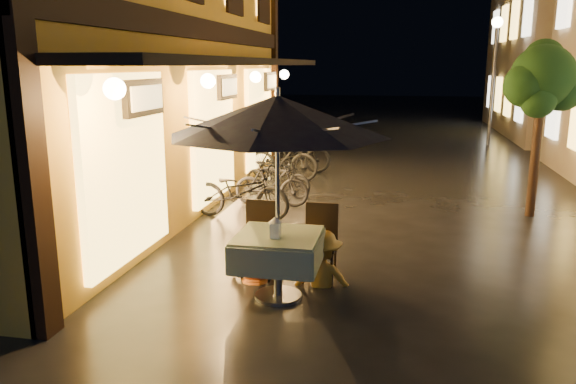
% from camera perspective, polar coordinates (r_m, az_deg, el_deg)
% --- Properties ---
extents(ground, '(90.00, 90.00, 0.00)m').
position_cam_1_polar(ground, '(6.65, 10.54, -11.37)').
color(ground, black).
rests_on(ground, ground).
extents(west_building, '(5.90, 11.40, 7.40)m').
position_cam_1_polar(west_building, '(11.63, -19.14, 17.13)').
color(west_building, gold).
rests_on(west_building, ground).
extents(street_tree, '(1.43, 1.20, 3.15)m').
position_cam_1_polar(street_tree, '(10.87, 24.52, 10.21)').
color(street_tree, black).
rests_on(street_tree, ground).
extents(streetlamp_far, '(0.36, 0.36, 4.23)m').
position_cam_1_polar(streetlamp_far, '(20.30, 20.25, 12.67)').
color(streetlamp_far, '#59595E').
rests_on(streetlamp_far, ground).
extents(cafe_table, '(0.99, 0.99, 0.78)m').
position_cam_1_polar(cafe_table, '(6.58, -1.02, -5.93)').
color(cafe_table, '#59595E').
rests_on(cafe_table, ground).
extents(patio_umbrella, '(2.51, 2.51, 2.46)m').
position_cam_1_polar(patio_umbrella, '(6.25, -1.08, 7.74)').
color(patio_umbrella, '#59595E').
rests_on(patio_umbrella, ground).
extents(cafe_chair_left, '(0.42, 0.42, 0.97)m').
position_cam_1_polar(cafe_chair_left, '(7.36, -2.86, -4.28)').
color(cafe_chair_left, black).
rests_on(cafe_chair_left, ground).
extents(cafe_chair_right, '(0.42, 0.42, 0.97)m').
position_cam_1_polar(cafe_chair_right, '(7.22, 3.34, -4.64)').
color(cafe_chair_right, black).
rests_on(cafe_chair_right, ground).
extents(table_lantern, '(0.16, 0.16, 0.25)m').
position_cam_1_polar(table_lantern, '(6.35, -1.29, -3.49)').
color(table_lantern, white).
rests_on(table_lantern, cafe_table).
extents(person_orange, '(0.75, 0.61, 1.43)m').
position_cam_1_polar(person_orange, '(7.14, -3.54, -3.37)').
color(person_orange, orange).
rests_on(person_orange, ground).
extents(person_yellow, '(0.94, 0.62, 1.35)m').
position_cam_1_polar(person_yellow, '(6.96, 3.50, -4.11)').
color(person_yellow, orange).
rests_on(person_yellow, ground).
extents(bicycle_0, '(1.91, 0.83, 0.97)m').
position_cam_1_polar(bicycle_0, '(10.02, -4.90, 0.00)').
color(bicycle_0, black).
rests_on(bicycle_0, ground).
extents(bicycle_1, '(1.48, 0.45, 0.88)m').
position_cam_1_polar(bicycle_1, '(10.89, -1.67, 0.84)').
color(bicycle_1, black).
rests_on(bicycle_1, ground).
extents(bicycle_2, '(1.65, 1.00, 0.82)m').
position_cam_1_polar(bicycle_2, '(11.74, -1.09, 1.56)').
color(bicycle_2, black).
rests_on(bicycle_2, ground).
extents(bicycle_3, '(1.82, 0.82, 1.06)m').
position_cam_1_polar(bicycle_3, '(13.35, -0.53, 3.46)').
color(bicycle_3, black).
rests_on(bicycle_3, ground).
extents(bicycle_4, '(2.02, 1.08, 1.01)m').
position_cam_1_polar(bicycle_4, '(14.22, 0.47, 3.94)').
color(bicycle_4, black).
rests_on(bicycle_4, ground).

